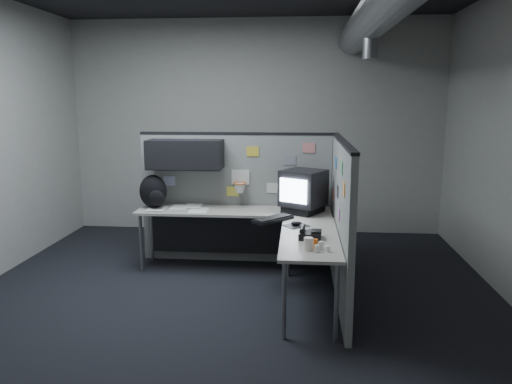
# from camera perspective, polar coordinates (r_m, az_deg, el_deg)

# --- Properties ---
(room) EXTENTS (5.62, 5.62, 3.22)m
(room) POSITION_cam_1_polar(r_m,az_deg,el_deg) (4.77, 3.72, 11.32)
(room) COLOR black
(room) RESTS_ON ground
(partition_back) EXTENTS (2.44, 0.42, 1.63)m
(partition_back) POSITION_cam_1_polar(r_m,az_deg,el_deg) (6.16, -3.68, 0.91)
(partition_back) COLOR gray
(partition_back) RESTS_ON ground
(partition_right) EXTENTS (0.07, 2.23, 1.63)m
(partition_right) POSITION_cam_1_polar(r_m,az_deg,el_deg) (5.15, 9.67, -3.20)
(partition_right) COLOR gray
(partition_right) RESTS_ON ground
(desk) EXTENTS (2.31, 2.11, 0.73)m
(desk) POSITION_cam_1_polar(r_m,az_deg,el_deg) (5.68, -0.44, -3.87)
(desk) COLOR #A29D92
(desk) RESTS_ON ground
(monitor) EXTENTS (0.59, 0.59, 0.50)m
(monitor) POSITION_cam_1_polar(r_m,az_deg,el_deg) (5.79, 5.43, 0.14)
(monitor) COLOR black
(monitor) RESTS_ON desk
(keyboard) EXTENTS (0.45, 0.48, 0.04)m
(keyboard) POSITION_cam_1_polar(r_m,az_deg,el_deg) (5.41, 1.95, -3.10)
(keyboard) COLOR black
(keyboard) RESTS_ON desk
(mouse) EXTENTS (0.30, 0.29, 0.05)m
(mouse) POSITION_cam_1_polar(r_m,az_deg,el_deg) (5.22, 4.62, -3.69)
(mouse) COLOR black
(mouse) RESTS_ON desk
(phone) EXTENTS (0.22, 0.24, 0.11)m
(phone) POSITION_cam_1_polar(r_m,az_deg,el_deg) (4.78, 6.14, -4.79)
(phone) COLOR black
(phone) RESTS_ON desk
(bottles) EXTENTS (0.16, 0.17, 0.09)m
(bottles) POSITION_cam_1_polar(r_m,az_deg,el_deg) (4.42, 7.27, -6.16)
(bottles) COLOR silver
(bottles) RESTS_ON desk
(cup) EXTENTS (0.09, 0.09, 0.11)m
(cup) POSITION_cam_1_polar(r_m,az_deg,el_deg) (4.40, 6.02, -5.93)
(cup) COLOR silver
(cup) RESTS_ON desk
(papers) EXTENTS (0.73, 0.51, 0.01)m
(papers) POSITION_cam_1_polar(r_m,az_deg,el_deg) (6.09, -8.43, -1.80)
(papers) COLOR white
(papers) RESTS_ON desk
(backpack) EXTENTS (0.38, 0.34, 0.41)m
(backpack) POSITION_cam_1_polar(r_m,az_deg,el_deg) (6.13, -11.64, 0.00)
(backpack) COLOR black
(backpack) RESTS_ON desk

